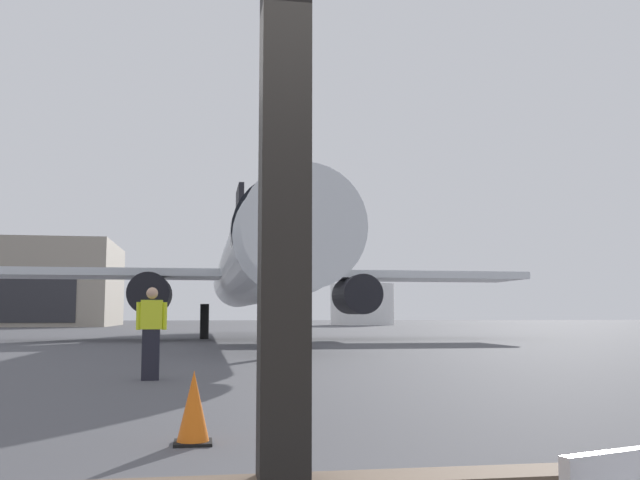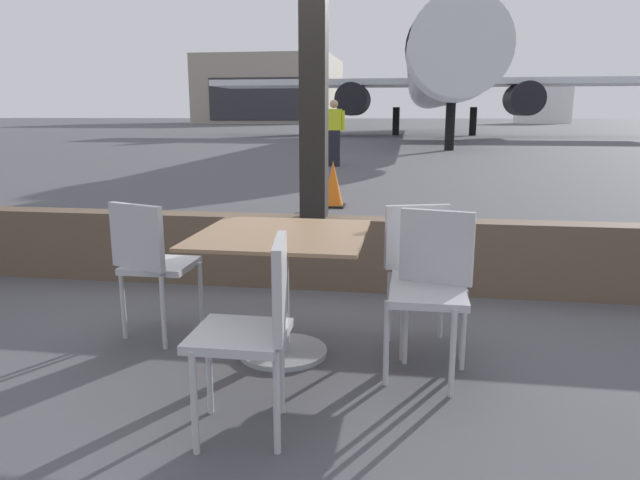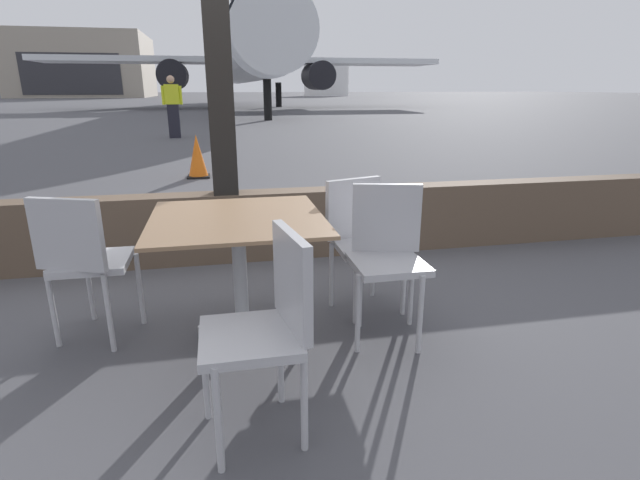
# 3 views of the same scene
# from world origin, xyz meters

# --- Properties ---
(ground_plane) EXTENTS (220.00, 220.00, 0.00)m
(ground_plane) POSITION_xyz_m (0.00, 40.00, 0.00)
(ground_plane) COLOR #4C4C51
(window_frame) EXTENTS (8.81, 0.24, 3.78)m
(window_frame) POSITION_xyz_m (0.00, 0.00, 1.37)
(window_frame) COLOR brown
(window_frame) RESTS_ON ground
(dining_table) EXTENTS (0.94, 0.94, 0.73)m
(dining_table) POSITION_xyz_m (0.04, -1.39, 0.48)
(dining_table) COLOR #8C6B4C
(dining_table) RESTS_ON ground
(cafe_chair_window_left) EXTENTS (0.46, 0.46, 0.89)m
(cafe_chair_window_left) POSITION_xyz_m (0.88, -1.50, 0.53)
(cafe_chair_window_left) COLOR #B2B2B7
(cafe_chair_window_left) RESTS_ON ground
(cafe_chair_window_right) EXTENTS (0.44, 0.44, 0.88)m
(cafe_chair_window_right) POSITION_xyz_m (0.12, -2.25, 0.53)
(cafe_chair_window_right) COLOR #B2B2B7
(cafe_chair_window_right) RESTS_ON ground
(cafe_chair_aisle_left) EXTENTS (0.48, 0.48, 0.86)m
(cafe_chair_aisle_left) POSITION_xyz_m (0.84, -1.13, 0.51)
(cafe_chair_aisle_left) COLOR #B2B2B7
(cafe_chair_aisle_left) RESTS_ON ground
(cafe_chair_aisle_right) EXTENTS (0.49, 0.49, 0.87)m
(cafe_chair_aisle_right) POSITION_xyz_m (-0.81, -1.27, 0.53)
(cafe_chair_aisle_right) COLOR #B2B2B7
(cafe_chair_aisle_right) RESTS_ON ground
(airplane) EXTENTS (27.40, 34.74, 10.22)m
(airplane) POSITION_xyz_m (2.23, 31.99, 3.47)
(airplane) COLOR silver
(airplane) RESTS_ON ground
(ground_crew_worker) EXTENTS (0.57, 0.22, 1.74)m
(ground_crew_worker) POSITION_xyz_m (-1.25, 11.01, 0.90)
(ground_crew_worker) COLOR black
(ground_crew_worker) RESTS_ON ground
(traffic_cone) EXTENTS (0.36, 0.36, 0.69)m
(traffic_cone) POSITION_xyz_m (-0.39, 4.16, 0.33)
(traffic_cone) COLOR orange
(traffic_cone) RESTS_ON ground
(distant_hangar) EXTENTS (18.01, 17.44, 8.91)m
(distant_hangar) POSITION_xyz_m (-18.68, 78.29, 4.45)
(distant_hangar) COLOR #9E9384
(distant_hangar) RESTS_ON ground
(fuel_storage_tank) EXTENTS (7.53, 7.53, 4.85)m
(fuel_storage_tank) POSITION_xyz_m (18.51, 80.05, 2.42)
(fuel_storage_tank) COLOR white
(fuel_storage_tank) RESTS_ON ground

